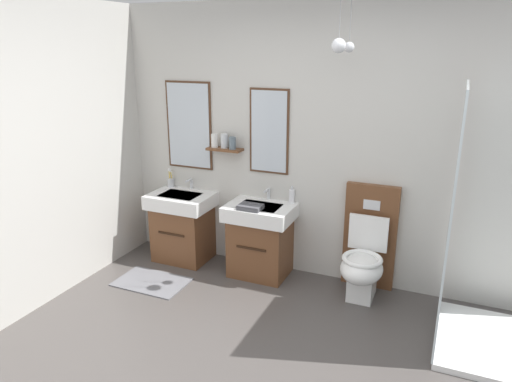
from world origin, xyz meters
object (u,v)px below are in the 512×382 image
vanity_sink_left (183,224)px  folded_hand_towel (250,207)px  vanity_sink_right (260,238)px  toothbrush_cup (171,182)px  toilet (365,256)px  soap_dispenser (292,196)px  shower_tray (486,299)px

vanity_sink_left → folded_hand_towel: size_ratio=3.30×
vanity_sink_right → toothbrush_cup: (-1.13, 0.17, 0.39)m
vanity_sink_right → toothbrush_cup: size_ratio=3.56×
toilet → toothbrush_cup: 2.20m
toothbrush_cup → soap_dispenser: 1.38m
toilet → soap_dispenser: toilet is taller
vanity_sink_left → vanity_sink_right: bearing=0.0°
toothbrush_cup → shower_tray: 3.21m
soap_dispenser → vanity_sink_right: bearing=-144.0°
vanity_sink_right → folded_hand_towel: size_ratio=3.30×
toilet → shower_tray: size_ratio=0.51×
vanity_sink_right → folded_hand_towel: folded_hand_towel is taller
soap_dispenser → folded_hand_towel: soap_dispenser is taller
toothbrush_cup → folded_hand_towel: size_ratio=0.93×
shower_tray → vanity_sink_right: bearing=168.1°
vanity_sink_right → toilet: (1.03, 0.01, -0.01)m
soap_dispenser → shower_tray: size_ratio=0.09×
vanity_sink_left → soap_dispenser: bearing=9.1°
toothbrush_cup → folded_hand_towel: bearing=-16.6°
vanity_sink_left → folded_hand_towel: folded_hand_towel is taller
toilet → folded_hand_towel: toilet is taller
folded_hand_towel → shower_tray: bearing=-7.5°
toilet → toothbrush_cup: (-2.16, 0.16, 0.40)m
vanity_sink_left → toilet: 1.92m
vanity_sink_right → folded_hand_towel: bearing=-104.8°
vanity_sink_right → toilet: 1.03m
vanity_sink_right → toothbrush_cup: 1.21m
vanity_sink_left → soap_dispenser: 1.23m
vanity_sink_right → shower_tray: size_ratio=0.37×
vanity_sink_right → soap_dispenser: 0.51m
vanity_sink_left → soap_dispenser: soap_dispenser is taller
vanity_sink_right → shower_tray: bearing=-11.9°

